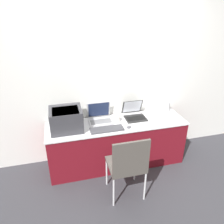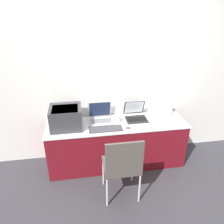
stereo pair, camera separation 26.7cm
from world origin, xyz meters
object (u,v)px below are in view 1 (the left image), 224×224
(chair, at_px, (128,163))
(metal_pitcher, at_px, (167,106))
(coffee_cup, at_px, (118,119))
(mouse, at_px, (129,127))
(laptop_left, at_px, (100,117))
(printer, at_px, (66,119))
(laptop_right, at_px, (134,114))
(external_keyboard, at_px, (107,129))

(chair, bearing_deg, metal_pitcher, 43.07)
(coffee_cup, relative_size, mouse, 1.47)
(laptop_left, bearing_deg, coffee_cup, -23.30)
(printer, bearing_deg, laptop_right, 6.32)
(printer, relative_size, external_keyboard, 0.93)
(external_keyboard, bearing_deg, mouse, -4.88)
(laptop_left, height_order, laptop_right, laptop_left)
(laptop_right, bearing_deg, external_keyboard, -151.41)
(metal_pitcher, bearing_deg, chair, -136.93)
(coffee_cup, bearing_deg, printer, -177.68)
(metal_pitcher, height_order, chair, metal_pitcher)
(laptop_left, relative_size, chair, 0.38)
(laptop_right, distance_m, external_keyboard, 0.58)
(external_keyboard, height_order, chair, chair)
(external_keyboard, bearing_deg, coffee_cup, 42.24)
(external_keyboard, bearing_deg, laptop_left, 97.07)
(printer, xyz_separation_m, chair, (0.67, -0.73, -0.34))
(laptop_right, bearing_deg, metal_pitcher, 5.08)
(external_keyboard, height_order, mouse, mouse)
(chair, bearing_deg, laptop_right, 65.81)
(metal_pitcher, bearing_deg, coffee_cup, -171.09)
(metal_pitcher, bearing_deg, printer, -174.12)
(laptop_right, height_order, chair, laptop_right)
(coffee_cup, distance_m, mouse, 0.25)
(external_keyboard, height_order, coffee_cup, coffee_cup)
(printer, height_order, laptop_right, printer)
(laptop_right, relative_size, mouse, 4.68)
(printer, bearing_deg, metal_pitcher, 5.88)
(external_keyboard, bearing_deg, chair, -77.02)
(external_keyboard, xyz_separation_m, metal_pitcher, (1.09, 0.33, 0.09))
(printer, relative_size, laptop_left, 1.25)
(laptop_left, bearing_deg, metal_pitcher, 1.57)
(external_keyboard, bearing_deg, laptop_right, 28.59)
(laptop_right, height_order, metal_pitcher, laptop_right)
(mouse, height_order, metal_pitcher, metal_pitcher)
(metal_pitcher, bearing_deg, laptop_left, -178.43)
(laptop_left, height_order, mouse, laptop_left)
(laptop_right, distance_m, coffee_cup, 0.31)
(laptop_right, distance_m, metal_pitcher, 0.58)
(laptop_right, height_order, mouse, laptop_right)
(coffee_cup, bearing_deg, metal_pitcher, 8.91)
(mouse, bearing_deg, metal_pitcher, 24.83)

